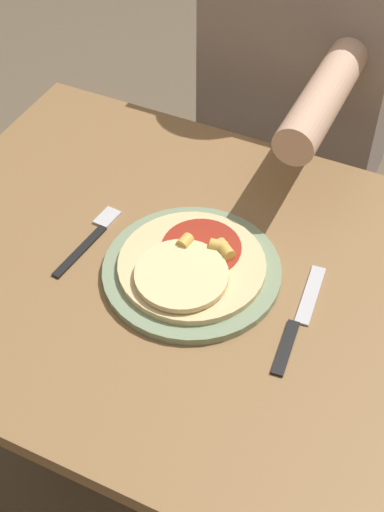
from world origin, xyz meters
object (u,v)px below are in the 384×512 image
pizza (191,265)px  person_diner (300,89)px  fork (91,237)px  knife (299,320)px  dining_table (217,331)px  plate (192,270)px

pizza → person_diner: size_ratio=0.19×
fork → person_diner: 0.61m
knife → dining_table: bearing=172.8°
fork → knife: same height
fork → dining_table: bearing=-0.1°
knife → person_diner: size_ratio=0.18×
plate → knife: size_ratio=1.27×
plate → person_diner: size_ratio=0.24×
knife → person_diner: 0.64m
pizza → fork: (-0.18, 0.00, -0.02)m
plate → knife: plate is taller
dining_table → plate: (-0.05, 0.00, 0.13)m
fork → plate: bearing=0.1°
person_diner → plate: bearing=-87.5°
pizza → fork: bearing=178.5°
plate → fork: (-0.18, -0.00, -0.00)m
plate → person_diner: (-0.03, 0.59, -0.02)m
plate → dining_table: bearing=-0.8°
plate → pizza: pizza is taller
fork → knife: (0.37, -0.02, 0.00)m
fork → pizza: bearing=-1.5°
plate → person_diner: bearing=92.5°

